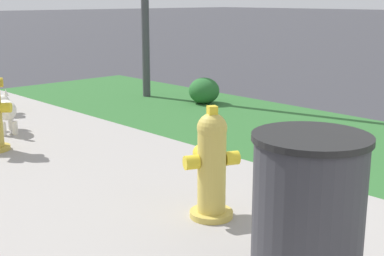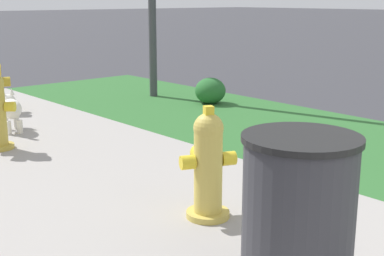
# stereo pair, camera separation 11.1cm
# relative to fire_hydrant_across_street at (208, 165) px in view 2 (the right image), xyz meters

# --- Properties ---
(fire_hydrant_across_street) EXTENTS (0.34, 0.37, 0.74)m
(fire_hydrant_across_street) POSITION_rel_fire_hydrant_across_street_xyz_m (0.00, 0.00, 0.00)
(fire_hydrant_across_street) COLOR gold
(fire_hydrant_across_street) RESTS_ON ground
(small_white_dog) EXTENTS (0.54, 0.30, 0.43)m
(small_white_dog) POSITION_rel_fire_hydrant_across_street_xyz_m (-3.07, 0.02, -0.11)
(small_white_dog) COLOR silver
(small_white_dog) RESTS_ON ground
(trash_bin) EXTENTS (0.55, 0.55, 0.79)m
(trash_bin) POSITION_rel_fire_hydrant_across_street_xyz_m (0.95, -0.32, 0.04)
(trash_bin) COLOR #333338
(trash_bin) RESTS_ON ground
(shrub_bush_near_lamp) EXTENTS (0.41, 0.41, 0.35)m
(shrub_bush_near_lamp) POSITION_rel_fire_hydrant_across_street_xyz_m (-2.79, 2.66, -0.18)
(shrub_bush_near_lamp) COLOR #28662D
(shrub_bush_near_lamp) RESTS_ON ground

